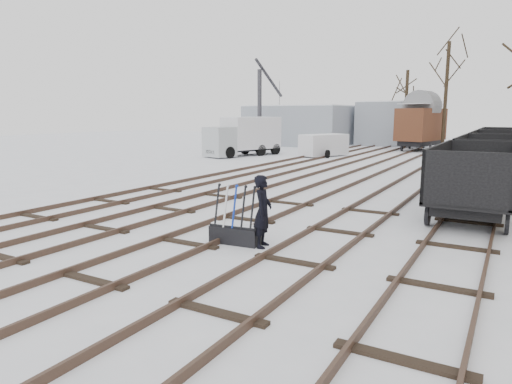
% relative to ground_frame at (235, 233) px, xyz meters
% --- Properties ---
extents(ground, '(120.00, 120.00, 0.00)m').
position_rel_ground_frame_xyz_m(ground, '(-1.05, -0.65, -0.28)').
color(ground, white).
rests_on(ground, ground).
extents(tracks, '(13.90, 52.00, 0.16)m').
position_rel_ground_frame_xyz_m(tracks, '(-1.05, 13.03, -0.21)').
color(tracks, black).
rests_on(tracks, ground).
extents(shed_left, '(10.00, 8.00, 4.10)m').
position_rel_ground_frame_xyz_m(shed_left, '(-14.05, 35.35, 1.76)').
color(shed_left, '#8D949F').
rests_on(shed_left, ground).
extents(shed_right, '(7.00, 6.00, 4.50)m').
position_rel_ground_frame_xyz_m(shed_right, '(-5.05, 39.35, 1.96)').
color(shed_right, '#8D949F').
rests_on(shed_right, ground).
extents(ground_frame, '(1.33, 0.53, 1.49)m').
position_rel_ground_frame_xyz_m(ground_frame, '(0.00, 0.00, 0.00)').
color(ground_frame, black).
rests_on(ground_frame, ground).
extents(worker, '(0.57, 0.74, 1.80)m').
position_rel_ground_frame_xyz_m(worker, '(0.75, 0.10, 0.61)').
color(worker, black).
rests_on(worker, ground).
extents(freight_wagon_a, '(2.25, 5.62, 2.30)m').
position_rel_ground_frame_xyz_m(freight_wagon_a, '(4.95, 6.25, 0.59)').
color(freight_wagon_a, black).
rests_on(freight_wagon_a, ground).
extents(freight_wagon_b, '(2.25, 5.62, 2.30)m').
position_rel_ground_frame_xyz_m(freight_wagon_b, '(4.95, 12.65, 0.59)').
color(freight_wagon_b, black).
rests_on(freight_wagon_b, ground).
extents(freight_wagon_c, '(2.25, 5.62, 2.30)m').
position_rel_ground_frame_xyz_m(freight_wagon_c, '(4.95, 19.05, 0.59)').
color(freight_wagon_c, black).
rests_on(freight_wagon_c, ground).
extents(freight_wagon_d, '(2.25, 5.62, 2.30)m').
position_rel_ground_frame_xyz_m(freight_wagon_d, '(4.95, 25.45, 0.59)').
color(freight_wagon_d, black).
rests_on(freight_wagon_d, ground).
extents(box_van_wagon, '(3.95, 5.86, 4.10)m').
position_rel_ground_frame_xyz_m(box_van_wagon, '(-1.47, 33.24, 2.10)').
color(box_van_wagon, black).
rests_on(box_van_wagon, ground).
extents(lorry, '(3.51, 6.92, 3.01)m').
position_rel_ground_frame_xyz_m(lorry, '(-12.47, 21.07, 1.26)').
color(lorry, black).
rests_on(lorry, ground).
extents(panel_van, '(3.06, 4.19, 1.69)m').
position_rel_ground_frame_xyz_m(panel_van, '(-6.86, 23.67, 0.60)').
color(panel_van, silver).
rests_on(panel_van, ground).
extents(crane, '(1.76, 4.83, 8.22)m').
position_rel_ground_frame_xyz_m(crane, '(-15.07, 28.39, 1.88)').
color(crane, '#323137').
rests_on(crane, ground).
extents(tree_far_left, '(0.30, 0.30, 7.27)m').
position_rel_ground_frame_xyz_m(tree_far_left, '(-3.34, 35.57, 3.35)').
color(tree_far_left, black).
rests_on(tree_far_left, ground).
extents(tree_far_right, '(0.30, 0.30, 9.23)m').
position_rel_ground_frame_xyz_m(tree_far_right, '(0.43, 33.03, 4.33)').
color(tree_far_right, black).
rests_on(tree_far_right, ground).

